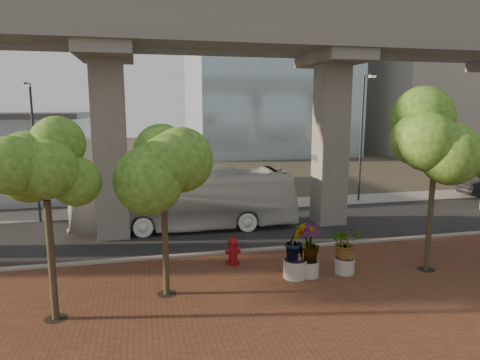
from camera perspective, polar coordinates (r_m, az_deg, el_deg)
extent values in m
plane|color=#3C372B|center=(21.96, -0.67, -8.02)|extent=(160.00, 160.00, 0.00)
cube|color=brown|center=(14.80, 6.34, -17.03)|extent=(70.00, 13.00, 0.06)
cube|color=black|center=(23.83, -1.72, -6.56)|extent=(90.00, 8.00, 0.04)
cube|color=gray|center=(20.09, 0.58, -9.49)|extent=(70.00, 0.25, 0.16)
cube|color=gray|center=(29.07, -3.87, -3.59)|extent=(90.00, 3.00, 0.06)
cube|color=gray|center=(21.67, -0.97, 19.83)|extent=(72.00, 2.40, 1.80)
cube|color=gray|center=(24.77, -2.62, 18.53)|extent=(72.00, 2.40, 1.80)
cube|color=gray|center=(26.08, -3.12, 21.20)|extent=(72.00, 0.12, 1.00)
cube|color=gray|center=(70.87, 24.45, 13.08)|extent=(18.00, 16.00, 24.00)
imported|color=silver|center=(23.68, -7.15, -2.61)|extent=(12.13, 3.34, 3.35)
cylinder|color=maroon|center=(18.60, -0.95, -10.94)|extent=(0.56, 0.56, 0.12)
cylinder|color=maroon|center=(18.45, -0.95, -9.64)|extent=(0.37, 0.37, 0.90)
sphere|color=maroon|center=(18.31, -0.96, -8.31)|extent=(0.43, 0.43, 0.43)
cylinder|color=maroon|center=(18.25, -0.96, -7.71)|extent=(0.12, 0.12, 0.15)
cylinder|color=maroon|center=(18.43, -0.96, -9.41)|extent=(0.62, 0.25, 0.25)
cylinder|color=gray|center=(18.08, 13.75, -11.00)|extent=(0.80, 0.80, 0.62)
imported|color=#2A5616|center=(17.77, 13.88, -8.06)|extent=(1.77, 1.77, 1.33)
cylinder|color=gray|center=(17.49, 9.14, -11.55)|extent=(0.80, 0.80, 0.63)
imported|color=#2A5616|center=(17.14, 9.23, -8.28)|extent=(1.96, 1.96, 1.47)
cylinder|color=#B0A99F|center=(17.26, 7.35, -11.64)|extent=(0.92, 0.92, 0.72)
imported|color=#2A5616|center=(16.89, 7.44, -8.07)|extent=(2.05, 2.05, 1.54)
cylinder|color=#493D29|center=(14.65, -23.83, -9.83)|extent=(0.22, 0.22, 3.84)
cylinder|color=black|center=(15.37, -23.33, -16.60)|extent=(0.70, 0.70, 0.01)
cylinder|color=#493D29|center=(15.47, -9.91, -8.99)|extent=(0.22, 0.22, 3.39)
cylinder|color=black|center=(16.09, -9.73, -14.70)|extent=(0.70, 0.70, 0.01)
cylinder|color=#493D29|center=(19.00, 23.98, -5.01)|extent=(0.22, 0.22, 4.14)
cylinder|color=black|center=(19.59, 23.56, -10.87)|extent=(0.70, 0.70, 0.01)
cylinder|color=#2D2D32|center=(27.21, -25.63, 3.03)|extent=(0.14, 0.14, 7.89)
cube|color=#2D2D32|center=(26.63, -26.48, 11.36)|extent=(0.15, 0.99, 0.15)
cube|color=silver|center=(26.15, -26.72, 11.18)|extent=(0.39, 0.20, 0.12)
cylinder|color=#2C2C30|center=(31.51, 15.86, 5.19)|extent=(0.15, 0.15, 8.78)
cube|color=#2C2C30|center=(31.03, 16.73, 13.21)|extent=(0.16, 1.10, 0.16)
cube|color=silver|center=(30.55, 17.25, 13.04)|extent=(0.44, 0.22, 0.13)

